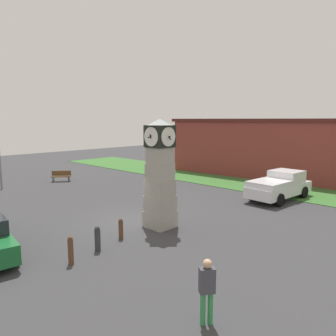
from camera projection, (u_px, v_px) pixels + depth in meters
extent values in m
plane|color=#38383A|center=(129.00, 221.00, 17.11)|extent=(75.37, 75.37, 0.00)
cube|color=#A09B91|center=(160.00, 219.00, 16.20)|extent=(1.26, 1.26, 0.79)
cube|color=#9C968C|center=(160.00, 203.00, 16.09)|extent=(1.19, 1.19, 0.79)
cube|color=#9B968C|center=(160.00, 188.00, 15.97)|extent=(1.12, 1.12, 0.79)
cube|color=#A09B91|center=(160.00, 172.00, 15.86)|extent=(1.05, 1.05, 0.79)
cube|color=#A19C91|center=(160.00, 155.00, 15.74)|extent=(0.98, 0.98, 0.79)
cube|color=black|center=(160.00, 136.00, 15.60)|extent=(1.10, 1.10, 1.05)
cylinder|color=white|center=(168.00, 136.00, 16.01)|extent=(0.90, 0.04, 0.90)
cube|color=black|center=(168.00, 136.00, 16.03)|extent=(0.06, 0.20, 0.05)
cube|color=black|center=(168.00, 136.00, 16.03)|extent=(0.04, 0.10, 0.34)
cylinder|color=white|center=(151.00, 137.00, 15.20)|extent=(0.90, 0.04, 0.90)
cube|color=black|center=(151.00, 137.00, 15.18)|extent=(0.06, 0.10, 0.21)
cube|color=black|center=(151.00, 137.00, 15.18)|extent=(0.04, 0.34, 0.11)
cylinder|color=white|center=(168.00, 137.00, 15.21)|extent=(0.04, 0.90, 0.90)
cube|color=black|center=(169.00, 137.00, 15.19)|extent=(0.21, 0.06, 0.08)
cube|color=black|center=(169.00, 137.00, 15.19)|extent=(0.26, 0.04, 0.28)
cylinder|color=white|center=(152.00, 136.00, 16.00)|extent=(0.04, 0.90, 0.90)
cube|color=black|center=(151.00, 136.00, 16.01)|extent=(0.08, 0.06, 0.21)
cube|color=black|center=(151.00, 136.00, 16.01)|extent=(0.32, 0.04, 0.19)
pyramid|color=black|center=(160.00, 122.00, 15.50)|extent=(1.16, 1.16, 0.30)
cylinder|color=brown|center=(71.00, 252.00, 12.00)|extent=(0.20, 0.20, 0.95)
sphere|color=brown|center=(70.00, 239.00, 11.92)|extent=(0.18, 0.18, 0.18)
cylinder|color=#333338|center=(98.00, 240.00, 13.20)|extent=(0.24, 0.24, 0.90)
sphere|color=#333338|center=(97.00, 229.00, 13.13)|extent=(0.21, 0.21, 0.21)
cylinder|color=brown|center=(121.00, 230.00, 14.58)|extent=(0.21, 0.21, 0.81)
sphere|color=brown|center=(121.00, 220.00, 14.52)|extent=(0.18, 0.18, 0.18)
cylinder|color=black|center=(15.00, 257.00, 11.95)|extent=(0.66, 0.31, 0.64)
cylinder|color=black|center=(0.00, 237.00, 13.97)|extent=(0.66, 0.31, 0.64)
cube|color=silver|center=(279.00, 189.00, 21.72)|extent=(2.35, 5.42, 0.70)
cube|color=silver|center=(286.00, 176.00, 22.23)|extent=(2.02, 1.98, 0.80)
cube|color=silver|center=(271.00, 183.00, 20.94)|extent=(2.19, 3.04, 0.36)
cylinder|color=black|center=(278.00, 188.00, 23.52)|extent=(0.33, 0.82, 0.80)
cylinder|color=black|center=(304.00, 192.00, 22.13)|extent=(0.33, 0.82, 0.80)
cylinder|color=black|center=(253.00, 195.00, 21.41)|extent=(0.33, 0.82, 0.80)
cylinder|color=black|center=(279.00, 200.00, 20.02)|extent=(0.33, 0.82, 0.80)
cube|color=brown|center=(61.00, 176.00, 28.02)|extent=(1.39, 1.56, 0.08)
cube|color=brown|center=(61.00, 173.00, 28.23)|extent=(1.05, 1.28, 0.40)
cylinder|color=#262628|center=(53.00, 180.00, 27.78)|extent=(0.06, 0.06, 0.45)
cylinder|color=#262628|center=(68.00, 179.00, 27.94)|extent=(0.06, 0.06, 0.45)
cylinder|color=#262628|center=(54.00, 179.00, 28.17)|extent=(0.06, 0.06, 0.45)
cylinder|color=#262628|center=(69.00, 178.00, 28.33)|extent=(0.06, 0.06, 0.45)
cylinder|color=#338C4C|center=(203.00, 309.00, 8.44)|extent=(0.14, 0.14, 0.88)
cylinder|color=#338C4C|center=(210.00, 308.00, 8.48)|extent=(0.14, 0.14, 0.88)
cube|color=#3F3F47|center=(207.00, 280.00, 8.35)|extent=(0.43, 0.46, 0.66)
sphere|color=tan|center=(207.00, 264.00, 8.28)|extent=(0.24, 0.24, 0.24)
cube|color=maroon|center=(285.00, 149.00, 31.25)|extent=(20.40, 10.15, 5.05)
cube|color=#4F1E1B|center=(287.00, 120.00, 30.86)|extent=(21.01, 10.45, 0.30)
cube|color=#386B2D|center=(238.00, 181.00, 28.35)|extent=(45.22, 6.91, 0.04)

